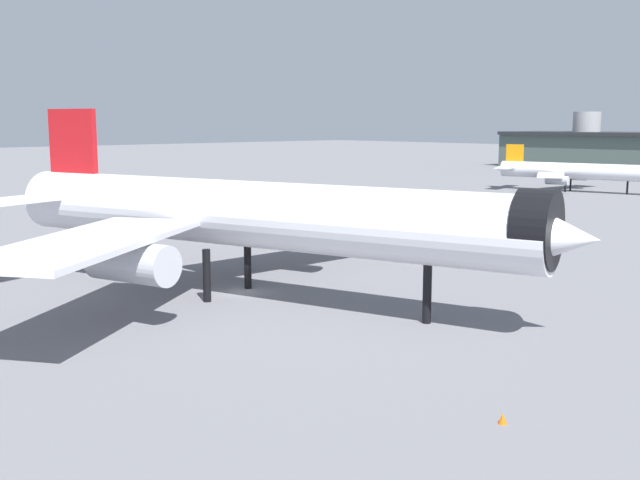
# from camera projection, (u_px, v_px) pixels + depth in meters

# --- Properties ---
(ground) EXTENTS (900.00, 900.00, 0.00)m
(ground) POSITION_uv_depth(u_px,v_px,m) (242.00, 292.00, 74.91)
(ground) COLOR slate
(airliner_near_gate) EXTENTS (62.95, 56.05, 18.24)m
(airliner_near_gate) POSITION_uv_depth(u_px,v_px,m) (248.00, 215.00, 71.31)
(airliner_near_gate) COLOR white
(airliner_near_gate) RESTS_ON ground
(airliner_far_taxiway) EXTENTS (41.77, 37.58, 11.22)m
(airliner_far_taxiway) POSITION_uv_depth(u_px,v_px,m) (575.00, 171.00, 181.64)
(airliner_far_taxiway) COLOR silver
(airliner_far_taxiway) RESTS_ON ground
(traffic_cone_near_nose) EXTENTS (0.50, 0.50, 0.63)m
(traffic_cone_near_nose) POSITION_uv_depth(u_px,v_px,m) (503.00, 419.00, 42.17)
(traffic_cone_near_nose) COLOR #F2600C
(traffic_cone_near_nose) RESTS_ON ground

